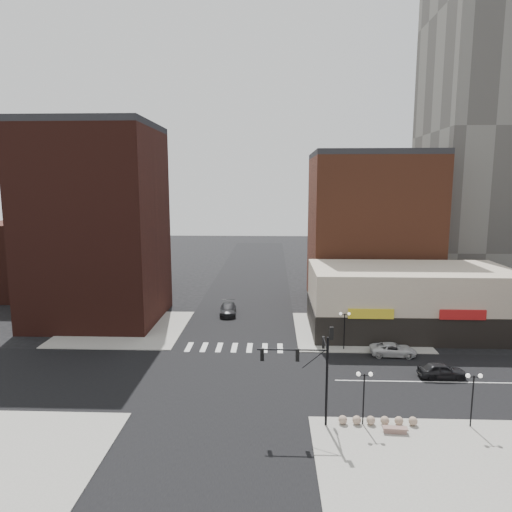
{
  "coord_description": "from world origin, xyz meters",
  "views": [
    {
      "loc": [
        4.16,
        -40.3,
        18.04
      ],
      "look_at": [
        2.46,
        4.35,
        11.0
      ],
      "focal_mm": 32.0,
      "sensor_mm": 36.0,
      "label": 1
    }
  ],
  "objects": [
    {
      "name": "building_ne_midrise",
      "position": [
        19.0,
        29.5,
        11.0
      ],
      "size": [
        18.0,
        15.0,
        22.0
      ],
      "primitive_type": "cube",
      "color": "brown",
      "rests_on": "ground"
    },
    {
      "name": "white_suv",
      "position": [
        17.0,
        6.5,
        0.67
      ],
      "size": [
        4.91,
        2.4,
        1.34
      ],
      "primitive_type": "imported",
      "rotation": [
        0.0,
        0.0,
        1.53
      ],
      "color": "silver",
      "rests_on": "ground"
    },
    {
      "name": "bollard_row",
      "position": [
        12.12,
        -8.0,
        0.45
      ],
      "size": [
        5.9,
        0.65,
        0.65
      ],
      "color": "gray",
      "rests_on": "sidewalk_se"
    },
    {
      "name": "building_nw_low",
      "position": [
        -32.0,
        34.0,
        6.0
      ],
      "size": [
        20.0,
        18.0,
        12.0
      ],
      "primitive_type": "cube",
      "color": "#3A1812",
      "rests_on": "ground"
    },
    {
      "name": "sidewalk_ne",
      "position": [
        14.5,
        14.5,
        0.06
      ],
      "size": [
        15.0,
        15.0,
        0.12
      ],
      "primitive_type": "cube",
      "color": "gray",
      "rests_on": "ground"
    },
    {
      "name": "street_lamp_se_b",
      "position": [
        19.0,
        -8.0,
        3.29
      ],
      "size": [
        1.22,
        0.32,
        4.16
      ],
      "color": "black",
      "rests_on": "sidewalk_se"
    },
    {
      "name": "stone_bench",
      "position": [
        13.13,
        -9.11,
        0.34
      ],
      "size": [
        1.82,
        0.67,
        0.42
      ],
      "rotation": [
        0.0,
        0.0,
        -0.07
      ],
      "color": "#826259",
      "rests_on": "sidewalk_se"
    },
    {
      "name": "building_ne_row",
      "position": [
        21.0,
        15.0,
        3.3
      ],
      "size": [
        24.2,
        12.2,
        8.0
      ],
      "color": "#C2B39A",
      "rests_on": "ground"
    },
    {
      "name": "road_ew",
      "position": [
        0.0,
        0.0,
        0.01
      ],
      "size": [
        200.0,
        14.0,
        0.02
      ],
      "primitive_type": "cube",
      "color": "black",
      "rests_on": "ground"
    },
    {
      "name": "sidewalk_nw",
      "position": [
        -14.5,
        14.5,
        0.06
      ],
      "size": [
        15.0,
        15.0,
        0.12
      ],
      "primitive_type": "cube",
      "color": "gray",
      "rests_on": "ground"
    },
    {
      "name": "street_lamp_se_a",
      "position": [
        11.0,
        -8.0,
        3.29
      ],
      "size": [
        1.22,
        0.32,
        4.16
      ],
      "color": "black",
      "rests_on": "sidewalk_se"
    },
    {
      "name": "tower_near",
      "position": [
        40.0,
        38.0,
        45.0
      ],
      "size": [
        20.0,
        20.0,
        90.0
      ],
      "primitive_type": "cube",
      "color": "#47443F",
      "rests_on": "ground"
    },
    {
      "name": "ground",
      "position": [
        0.0,
        0.0,
        0.0
      ],
      "size": [
        240.0,
        240.0,
        0.0
      ],
      "primitive_type": "plane",
      "color": "black",
      "rests_on": "ground"
    },
    {
      "name": "building_nw",
      "position": [
        -19.0,
        18.5,
        12.5
      ],
      "size": [
        16.0,
        15.0,
        25.0
      ],
      "primitive_type": "cube",
      "color": "#3A1812",
      "rests_on": "ground"
    },
    {
      "name": "dark_sedan_east",
      "position": [
        20.07,
        0.94,
        0.74
      ],
      "size": [
        4.36,
        1.83,
        1.47
      ],
      "primitive_type": "imported",
      "rotation": [
        0.0,
        0.0,
        1.59
      ],
      "color": "black",
      "rests_on": "ground"
    },
    {
      "name": "dark_sedan_north",
      "position": [
        -2.1,
        21.28,
        0.79
      ],
      "size": [
        2.56,
        5.55,
        1.57
      ],
      "primitive_type": "imported",
      "rotation": [
        0.0,
        0.0,
        0.07
      ],
      "color": "black",
      "rests_on": "ground"
    },
    {
      "name": "street_lamp_ne",
      "position": [
        12.0,
        8.0,
        3.29
      ],
      "size": [
        1.22,
        0.32,
        4.16
      ],
      "color": "black",
      "rests_on": "sidewalk_ne"
    },
    {
      "name": "road_ns",
      "position": [
        0.0,
        0.0,
        0.01
      ],
      "size": [
        14.0,
        200.0,
        0.02
      ],
      "primitive_type": "cube",
      "color": "black",
      "rests_on": "ground"
    },
    {
      "name": "traffic_signal",
      "position": [
        7.24,
        -7.83,
        4.96
      ],
      "size": [
        5.59,
        3.09,
        7.77
      ],
      "color": "black",
      "rests_on": "ground"
    },
    {
      "name": "sidewalk_se",
      "position": [
        16.0,
        -14.0,
        0.06
      ],
      "size": [
        18.0,
        14.0,
        0.12
      ],
      "primitive_type": "cube",
      "color": "gray",
      "rests_on": "ground"
    }
  ]
}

